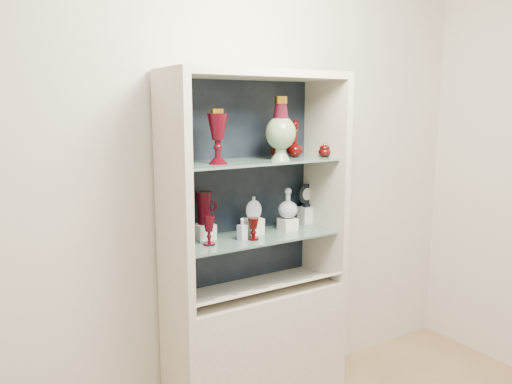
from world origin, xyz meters
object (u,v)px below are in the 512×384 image
pedestal_lamp_right (218,137)px  ruby_decanter_b (278,139)px  clear_square_bottle (242,229)px  clear_round_decanter (288,204)px  cobalt_goblet (180,230)px  cameo_medallion (306,195)px  enamel_urn (281,128)px  ruby_goblet_tall (209,230)px  ruby_pitcher (204,208)px  ruby_goblet_small (253,229)px  pedestal_lamp_left (176,138)px  flat_flask (254,207)px  ruby_decanter_a (295,137)px  lidded_bowl (325,150)px

pedestal_lamp_right → ruby_decanter_b: 0.45m
clear_square_bottle → clear_round_decanter: (0.33, 0.05, 0.09)m
cobalt_goblet → cameo_medallion: bearing=4.4°
enamel_urn → ruby_goblet_tall: 0.67m
cobalt_goblet → ruby_pitcher: 0.20m
cobalt_goblet → ruby_goblet_small: 0.39m
pedestal_lamp_right → ruby_goblet_small: (0.20, -0.02, -0.50)m
clear_square_bottle → clear_round_decanter: clear_round_decanter is taller
pedestal_lamp_left → ruby_goblet_small: bearing=-12.1°
clear_round_decanter → cameo_medallion: (0.20, 0.09, 0.02)m
ruby_goblet_tall → ruby_decanter_b: bearing=10.4°
ruby_pitcher → ruby_decanter_b: bearing=13.3°
cobalt_goblet → ruby_goblet_small: cobalt_goblet is taller
flat_flask → cameo_medallion: size_ratio=0.86×
enamel_urn → ruby_decanter_b: bearing=61.9°
cobalt_goblet → enamel_urn: bearing=-9.3°
pedestal_lamp_left → cobalt_goblet: size_ratio=1.67×
enamel_urn → ruby_goblet_small: bearing=-177.3°
cobalt_goblet → clear_square_bottle: bearing=-13.2°
ruby_goblet_small → cobalt_goblet: bearing=165.3°
pedestal_lamp_left → cobalt_goblet: 0.48m
ruby_decanter_b → cameo_medallion: bearing=9.7°
clear_square_bottle → clear_round_decanter: size_ratio=0.72×
ruby_decanter_b → clear_round_decanter: bearing=-53.4°
ruby_decanter_a → clear_square_bottle: (-0.38, -0.05, -0.48)m
ruby_pitcher → ruby_goblet_tall: bearing=-87.5°
flat_flask → enamel_urn: bearing=-23.3°
pedestal_lamp_right → ruby_decanter_b: pedestal_lamp_right is taller
lidded_bowl → cobalt_goblet: size_ratio=0.50×
pedestal_lamp_left → ruby_pitcher: size_ratio=1.53×
flat_flask → clear_round_decanter: bearing=9.2°
pedestal_lamp_left → lidded_bowl: (0.88, -0.08, -0.09)m
ruby_decanter_b → cobalt_goblet: 0.76m
cameo_medallion → pedestal_lamp_left: bearing=178.7°
ruby_decanter_a → clear_round_decanter: bearing=-175.8°
flat_flask → ruby_decanter_b: bearing=24.1°
ruby_decanter_a → clear_round_decanter: 0.39m
ruby_decanter_a → cameo_medallion: ruby_decanter_a is taller
lidded_bowl → flat_flask: bearing=166.4°
lidded_bowl → clear_square_bottle: (-0.54, 0.02, -0.40)m
pedestal_lamp_left → pedestal_lamp_right: pedestal_lamp_right is taller
lidded_bowl → ruby_goblet_small: bearing=-179.4°
pedestal_lamp_right → ruby_decanter_b: (0.44, 0.11, -0.03)m
enamel_urn → lidded_bowl: size_ratio=4.13×
ruby_decanter_b → ruby_pitcher: 0.58m
pedestal_lamp_right → clear_square_bottle: (0.14, 0.01, -0.50)m
ruby_pitcher → clear_square_bottle: (0.16, -0.14, -0.11)m
enamel_urn → lidded_bowl: 0.33m
pedestal_lamp_left → lidded_bowl: size_ratio=3.31×
ruby_decanter_a → ruby_goblet_small: ruby_decanter_a is taller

